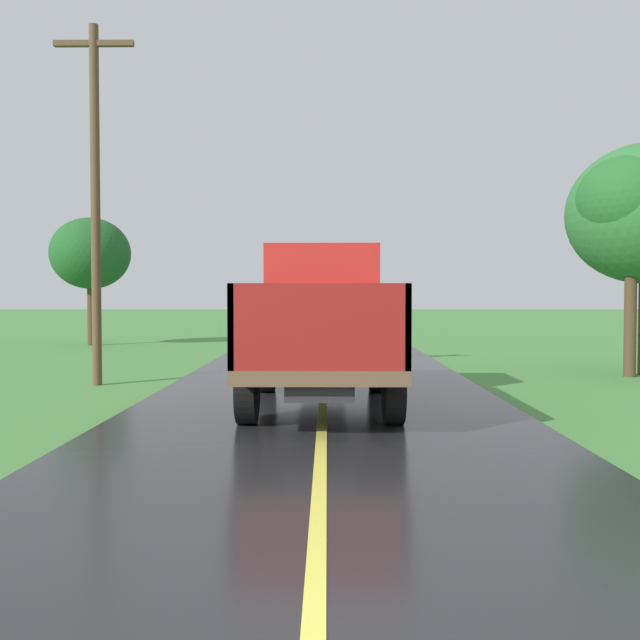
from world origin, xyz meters
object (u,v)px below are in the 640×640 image
object	(u,v)px
banana_truck_near	(323,321)
roadside_tree_far_left	(90,254)
roadside_tree_near_left	(632,205)
utility_pole_roadside	(95,194)

from	to	relation	value
banana_truck_near	roadside_tree_far_left	size ratio (longest dim) A/B	1.17
roadside_tree_near_left	banana_truck_near	bearing A→B (deg)	-150.30
utility_pole_roadside	banana_truck_near	bearing A→B (deg)	-26.83
banana_truck_near	utility_pole_roadside	world-z (taller)	utility_pole_roadside
utility_pole_roadside	roadside_tree_near_left	xyz separation A→B (m)	(12.17, 1.69, -0.02)
banana_truck_near	roadside_tree_near_left	size ratio (longest dim) A/B	1.10
banana_truck_near	utility_pole_roadside	xyz separation A→B (m)	(-4.88, 2.47, 2.62)
banana_truck_near	roadside_tree_far_left	bearing A→B (deg)	121.89
banana_truck_near	utility_pole_roadside	distance (m)	6.07
roadside_tree_near_left	roadside_tree_far_left	bearing A→B (deg)	147.30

